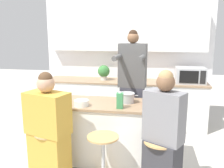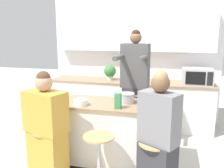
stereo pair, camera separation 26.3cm
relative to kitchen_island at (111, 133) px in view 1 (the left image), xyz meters
The scene contains 16 objects.
ground_plane 0.45m from the kitchen_island, ahead, with size 16.00×16.00×0.00m, color beige.
wall_back 2.14m from the kitchen_island, 90.00° to the left, with size 3.36×0.22×2.70m.
back_counter 1.54m from the kitchen_island, 90.00° to the left, with size 3.12×0.63×0.89m.
kitchen_island is the anchor object (origin of this frame).
bar_stool_leftmost 0.86m from the kitchen_island, 139.57° to the right, with size 0.38×0.38×0.65m.
bar_stool_center 0.57m from the kitchen_island, 90.00° to the right, with size 0.38×0.38×0.65m.
bar_stool_rightmost 0.88m from the kitchen_island, 41.54° to the right, with size 0.38×0.38×0.65m.
person_cooking 0.80m from the kitchen_island, 69.06° to the left, with size 0.47×0.62×1.86m.
person_wrapped_blanket 0.90m from the kitchen_island, 138.39° to the right, with size 0.57×0.43×1.38m.
person_seated_near 0.92m from the kitchen_island, 40.61° to the right, with size 0.47×0.42×1.44m.
cooking_pot 0.55m from the kitchen_island, 16.55° to the left, with size 0.30×0.22×0.13m.
fruit_bowl 0.63m from the kitchen_island, 150.52° to the right, with size 0.19×0.19×0.08m.
coffee_cup_near 0.67m from the kitchen_island, ahead, with size 0.11×0.08×0.08m.
juice_carton 0.59m from the kitchen_island, 54.50° to the right, with size 0.08×0.08×0.21m.
microwave 2.03m from the kitchen_island, 50.99° to the left, with size 0.53×0.37×0.29m.
potted_plant 1.71m from the kitchen_island, 105.04° to the left, with size 0.23×0.23×0.29m.
Camera 1 is at (0.55, -3.19, 1.83)m, focal length 40.00 mm.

